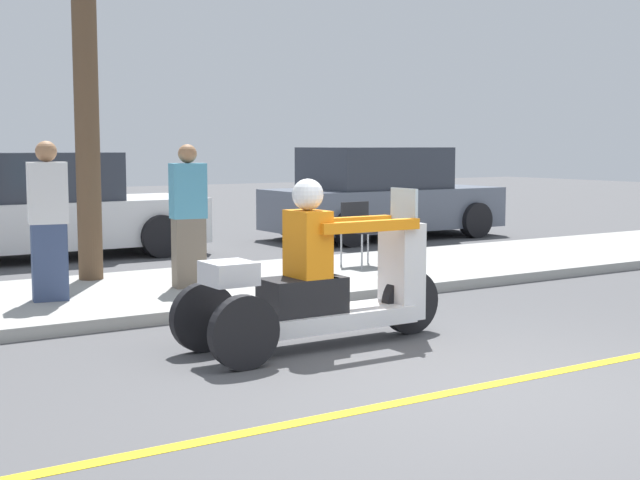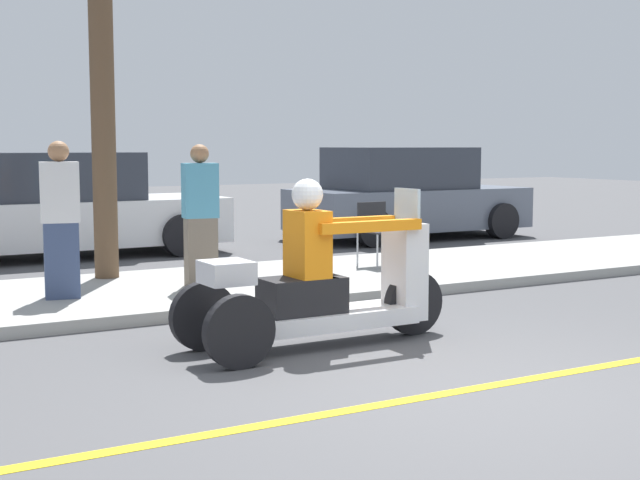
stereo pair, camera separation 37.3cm
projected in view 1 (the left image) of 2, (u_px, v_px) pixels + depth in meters
name	position (u px, v px, depth m)	size (l,w,h in m)	color
ground_plane	(474.00, 388.00, 6.16)	(60.00, 60.00, 0.00)	#4C4C4F
lane_stripe	(452.00, 392.00, 6.06)	(24.00, 0.12, 0.01)	gold
sidewalk_strip	(193.00, 289.00, 10.00)	(28.00, 2.80, 0.12)	#9E9E99
motorcycle_trike	(321.00, 288.00, 7.40)	(2.42, 0.80, 1.41)	black
spectator_end_of_line	(188.00, 219.00, 9.72)	(0.40, 0.27, 1.56)	#726656
spectator_near_curb	(48.00, 224.00, 8.88)	(0.42, 0.30, 1.60)	#38476B
folding_chair_curbside	(360.00, 227.00, 11.53)	(0.48, 0.48, 0.82)	#A5A8AD
parked_car_lot_left	(31.00, 209.00, 13.12)	(4.87, 2.00, 1.57)	silver
parked_car_lot_right	(381.00, 196.00, 16.09)	(4.26, 2.08, 1.63)	slate
tree_trunk	(87.00, 134.00, 10.20)	(0.28, 0.28, 3.37)	brown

